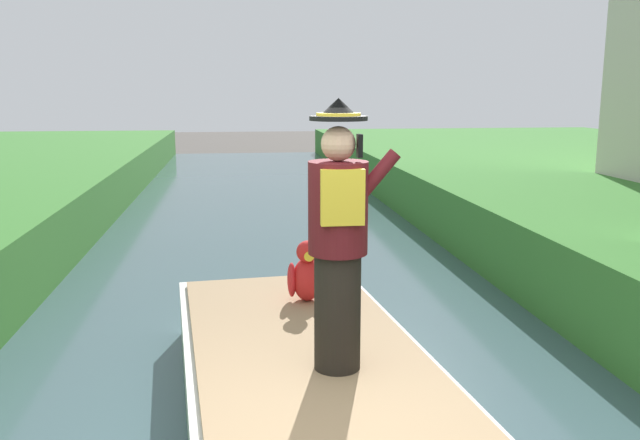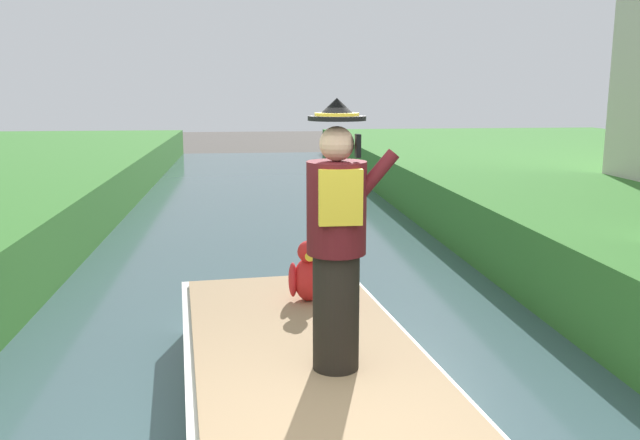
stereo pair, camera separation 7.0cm
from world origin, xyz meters
name	(u,v)px [view 1 (the left image)]	position (x,y,z in m)	size (l,w,h in m)	color
boat	(306,383)	(0.00, 1.40, 0.40)	(2.19, 4.35, 0.61)	silver
person_pirate	(339,238)	(0.18, 0.97, 1.64)	(0.61, 0.42, 1.85)	black
parrot_plush	(307,275)	(0.13, 2.49, 0.95)	(0.36, 0.35, 0.57)	red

